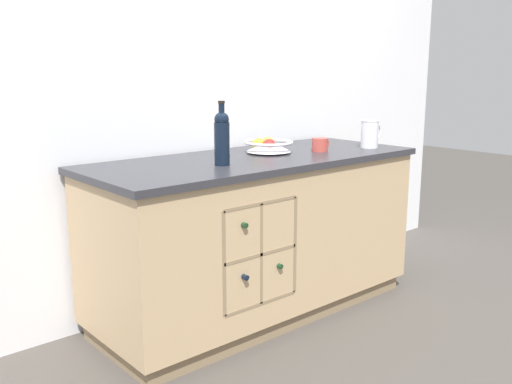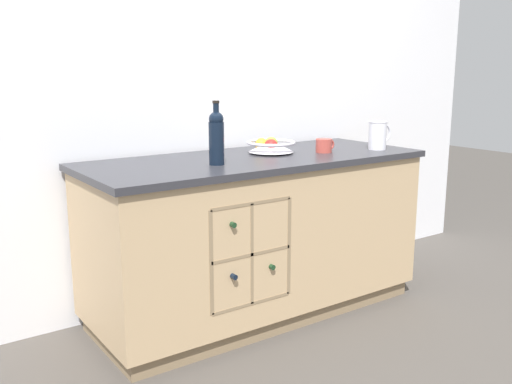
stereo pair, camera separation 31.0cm
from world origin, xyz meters
name	(u,v)px [view 2 (the right image)]	position (x,y,z in m)	size (l,w,h in m)	color
ground_plane	(256,310)	(0.00, 0.00, 0.00)	(14.00, 14.00, 0.00)	#4C4742
back_wall	(215,82)	(0.00, 0.42, 1.27)	(4.40, 0.06, 2.55)	white
kitchen_island	(256,235)	(0.00, 0.00, 0.45)	(1.88, 0.75, 0.89)	#8B7354
fruit_bowl	(270,145)	(0.14, 0.06, 0.93)	(0.27, 0.27, 0.09)	silver
white_pitcher	(378,135)	(0.75, -0.17, 0.97)	(0.16, 0.11, 0.16)	white
ceramic_mug	(324,146)	(0.41, -0.09, 0.92)	(0.12, 0.09, 0.08)	#B7473D
standing_wine_bottle	(216,136)	(-0.31, -0.10, 1.03)	(0.08, 0.08, 0.31)	black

